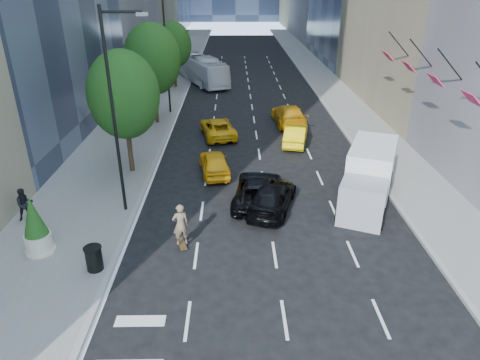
{
  "coord_description": "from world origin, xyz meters",
  "views": [
    {
      "loc": [
        -0.8,
        -15.76,
        11.18
      ],
      "look_at": [
        -0.47,
        4.41,
        1.6
      ],
      "focal_mm": 32.0,
      "sensor_mm": 36.0,
      "label": 1
    }
  ],
  "objects_px": {
    "skateboarder": "(181,227)",
    "trash_can": "(94,259)",
    "black_sedan_lincoln": "(258,190)",
    "city_bus": "(202,70)",
    "planter_shrub": "(35,226)",
    "box_truck": "(369,176)",
    "black_sedan_mercedes": "(272,197)"
  },
  "relations": [
    {
      "from": "black_sedan_mercedes",
      "to": "city_bus",
      "type": "xyz_separation_m",
      "value": [
        -5.61,
        30.27,
        0.82
      ]
    },
    {
      "from": "black_sedan_lincoln",
      "to": "trash_can",
      "type": "height_order",
      "value": "black_sedan_lincoln"
    },
    {
      "from": "box_truck",
      "to": "planter_shrub",
      "type": "bearing_deg",
      "value": -140.55
    },
    {
      "from": "trash_can",
      "to": "city_bus",
      "type": "bearing_deg",
      "value": 86.47
    },
    {
      "from": "skateboarder",
      "to": "box_truck",
      "type": "distance_m",
      "value": 10.57
    },
    {
      "from": "box_truck",
      "to": "black_sedan_lincoln",
      "type": "bearing_deg",
      "value": -157.59
    },
    {
      "from": "black_sedan_lincoln",
      "to": "box_truck",
      "type": "relative_size",
      "value": 0.78
    },
    {
      "from": "black_sedan_lincoln",
      "to": "city_bus",
      "type": "distance_m",
      "value": 29.85
    },
    {
      "from": "skateboarder",
      "to": "planter_shrub",
      "type": "xyz_separation_m",
      "value": [
        -6.21,
        -0.52,
        0.42
      ]
    },
    {
      "from": "skateboarder",
      "to": "trash_can",
      "type": "relative_size",
      "value": 1.98
    },
    {
      "from": "black_sedan_lincoln",
      "to": "black_sedan_mercedes",
      "type": "relative_size",
      "value": 1.06
    },
    {
      "from": "black_sedan_lincoln",
      "to": "trash_can",
      "type": "relative_size",
      "value": 5.05
    },
    {
      "from": "skateboarder",
      "to": "black_sedan_mercedes",
      "type": "height_order",
      "value": "skateboarder"
    },
    {
      "from": "skateboarder",
      "to": "planter_shrub",
      "type": "relative_size",
      "value": 0.75
    },
    {
      "from": "skateboarder",
      "to": "black_sedan_lincoln",
      "type": "bearing_deg",
      "value": -149.09
    },
    {
      "from": "box_truck",
      "to": "skateboarder",
      "type": "bearing_deg",
      "value": -133.57
    },
    {
      "from": "box_truck",
      "to": "planter_shrub",
      "type": "xyz_separation_m",
      "value": [
        -15.88,
        -4.76,
        -0.09
      ]
    },
    {
      "from": "box_truck",
      "to": "planter_shrub",
      "type": "height_order",
      "value": "box_truck"
    },
    {
      "from": "black_sedan_lincoln",
      "to": "box_truck",
      "type": "height_order",
      "value": "box_truck"
    },
    {
      "from": "city_bus",
      "to": "planter_shrub",
      "type": "relative_size",
      "value": 4.07
    },
    {
      "from": "skateboarder",
      "to": "planter_shrub",
      "type": "height_order",
      "value": "planter_shrub"
    },
    {
      "from": "black_sedan_lincoln",
      "to": "trash_can",
      "type": "bearing_deg",
      "value": 49.06
    },
    {
      "from": "skateboarder",
      "to": "box_truck",
      "type": "bearing_deg",
      "value": -174.55
    },
    {
      "from": "trash_can",
      "to": "black_sedan_lincoln",
      "type": "bearing_deg",
      "value": 40.72
    },
    {
      "from": "black_sedan_mercedes",
      "to": "planter_shrub",
      "type": "relative_size",
      "value": 1.81
    },
    {
      "from": "skateboarder",
      "to": "trash_can",
      "type": "distance_m",
      "value": 3.88
    },
    {
      "from": "box_truck",
      "to": "planter_shrub",
      "type": "distance_m",
      "value": 16.57
    },
    {
      "from": "black_sedan_lincoln",
      "to": "city_bus",
      "type": "bearing_deg",
      "value": -72.19
    },
    {
      "from": "city_bus",
      "to": "planter_shrub",
      "type": "xyz_separation_m",
      "value": [
        -5.0,
        -34.23,
        -0.09
      ]
    },
    {
      "from": "planter_shrub",
      "to": "box_truck",
      "type": "bearing_deg",
      "value": 16.68
    },
    {
      "from": "box_truck",
      "to": "trash_can",
      "type": "bearing_deg",
      "value": -132.31
    },
    {
      "from": "city_bus",
      "to": "box_truck",
      "type": "height_order",
      "value": "city_bus"
    }
  ]
}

